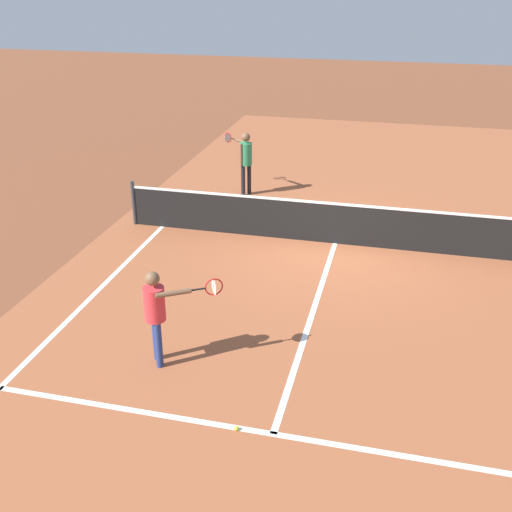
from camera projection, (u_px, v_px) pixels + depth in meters
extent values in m
plane|color=brown|center=(335.00, 243.00, 13.78)|extent=(60.00, 60.00, 0.00)
cube|color=#9E5433|center=(335.00, 243.00, 13.78)|extent=(10.62, 24.40, 0.00)
cube|color=white|center=(18.00, 370.00, 9.45)|extent=(0.10, 11.89, 0.01)
cube|color=white|center=(273.00, 434.00, 8.16)|extent=(8.22, 0.10, 0.01)
cube|color=white|center=(312.00, 314.00, 10.97)|extent=(0.10, 6.40, 0.01)
cylinder|color=#33383D|center=(134.00, 203.00, 14.60)|extent=(0.09, 0.09, 1.07)
cube|color=black|center=(336.00, 225.00, 13.59)|extent=(9.60, 0.02, 0.91)
cube|color=white|center=(337.00, 204.00, 13.39)|extent=(9.60, 0.03, 0.05)
cylinder|color=navy|center=(156.00, 338.00, 9.58)|extent=(0.11, 0.11, 0.78)
cylinder|color=navy|center=(159.00, 345.00, 9.39)|extent=(0.11, 0.11, 0.78)
cylinder|color=red|center=(154.00, 304.00, 9.20)|extent=(0.32, 0.32, 0.54)
sphere|color=brown|center=(152.00, 279.00, 9.02)|extent=(0.21, 0.21, 0.21)
cylinder|color=brown|center=(152.00, 298.00, 9.34)|extent=(0.08, 0.08, 0.53)
cylinder|color=brown|center=(173.00, 293.00, 9.03)|extent=(0.49, 0.35, 0.08)
cylinder|color=black|center=(198.00, 289.00, 9.14)|extent=(0.20, 0.14, 0.03)
torus|color=red|center=(214.00, 287.00, 9.21)|extent=(0.25, 0.17, 0.28)
cylinder|color=silver|center=(214.00, 287.00, 9.21)|extent=(0.14, 0.21, 0.25)
cylinder|color=black|center=(243.00, 181.00, 16.50)|extent=(0.11, 0.11, 0.83)
cylinder|color=black|center=(249.00, 179.00, 16.64)|extent=(0.11, 0.11, 0.83)
cylinder|color=#338C59|center=(246.00, 154.00, 16.27)|extent=(0.32, 0.32, 0.58)
sphere|color=brown|center=(246.00, 137.00, 16.08)|extent=(0.23, 0.23, 0.23)
cylinder|color=brown|center=(241.00, 155.00, 16.16)|extent=(0.08, 0.08, 0.57)
cylinder|color=brown|center=(243.00, 142.00, 16.46)|extent=(0.52, 0.37, 0.08)
cylinder|color=black|center=(234.00, 139.00, 16.72)|extent=(0.20, 0.14, 0.03)
torus|color=red|center=(228.00, 137.00, 16.88)|extent=(0.25, 0.17, 0.28)
cylinder|color=silver|center=(228.00, 137.00, 16.88)|extent=(0.14, 0.21, 0.25)
sphere|color=#CCE033|center=(236.00, 428.00, 8.22)|extent=(0.07, 0.07, 0.07)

